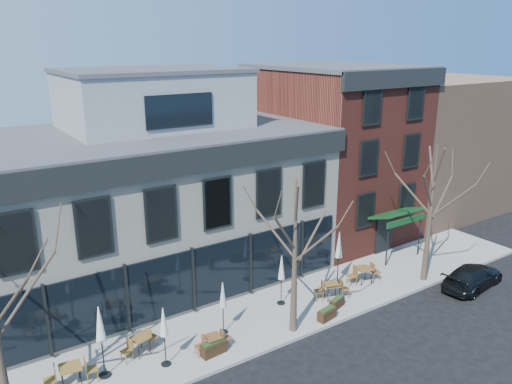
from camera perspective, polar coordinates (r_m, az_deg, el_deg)
ground at (r=24.87m, az=-7.12°, el=-13.72°), size 120.00×120.00×0.00m
sidewalk_front at (r=24.68m, az=2.15°, el=-13.64°), size 33.50×4.70×0.15m
corner_building at (r=27.29m, az=-12.16°, el=-0.31°), size 18.39×10.39×11.10m
red_brick_building at (r=33.72m, az=8.63°, el=4.73°), size 8.20×11.78×11.18m
bg_building at (r=41.75m, az=17.93°, el=5.53°), size 12.00×12.00×10.00m
tree_mid at (r=21.61m, az=4.49°, el=-7.23°), size 3.50×3.55×7.04m
tree_right at (r=27.68m, az=19.34°, el=-2.19°), size 3.72×3.77×7.48m
parked_sedan at (r=29.25m, az=23.52°, el=-8.84°), size 4.40×2.21×1.23m
cafe_set_0 at (r=20.99m, az=-20.39°, el=-18.91°), size 2.02×0.89×1.04m
cafe_set_1 at (r=22.05m, az=-13.14°, el=-16.51°), size 1.81×0.92×0.93m
cafe_set_2 at (r=21.78m, az=-4.93°, el=-16.68°), size 1.62×0.68×0.85m
cafe_set_4 at (r=25.79m, az=8.67°, el=-10.96°), size 1.87×1.14×0.97m
cafe_set_5 at (r=27.68m, az=12.19°, el=-9.07°), size 2.00×0.94×1.03m
umbrella_0 at (r=20.27m, az=-17.38°, el=-14.60°), size 0.48×0.48×3.00m
umbrella_1 at (r=20.50m, az=-10.50°, el=-14.73°), size 0.41×0.41×2.55m
umbrella_2 at (r=22.25m, az=-3.81°, el=-11.94°), size 0.40×0.40×2.47m
umbrella_3 at (r=24.49m, az=2.93°, el=-8.90°), size 0.41×0.41×2.57m
umbrella_4 at (r=26.57m, az=9.46°, el=-6.29°), size 0.48×0.48×2.99m
planter_1 at (r=21.66m, az=-4.90°, el=-17.32°), size 1.11×0.51×0.60m
planter_2 at (r=24.13m, az=8.11°, el=-13.62°), size 1.05×0.57×0.56m
planter_3 at (r=25.17m, az=9.23°, el=-12.37°), size 0.97×0.61×0.50m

